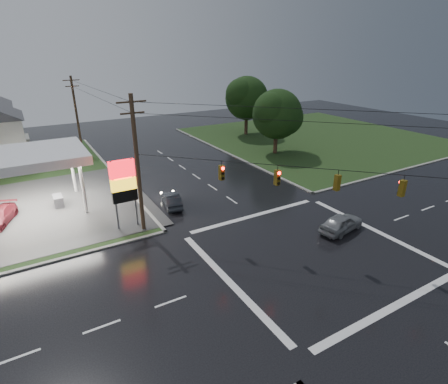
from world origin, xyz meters
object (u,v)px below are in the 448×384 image
utility_pole_nw (137,164)px  car_north (172,200)px  pylon_sign (123,183)px  utility_pole_n (76,113)px  tree_ne_far (247,98)px  tree_ne_near (278,114)px  car_crossing (341,223)px

utility_pole_nw → car_north: (3.81, 3.14, -5.07)m
pylon_sign → utility_pole_nw: utility_pole_nw is taller
utility_pole_n → tree_ne_far: utility_pole_n is taller
tree_ne_near → car_crossing: bearing=-114.9°
pylon_sign → tree_ne_far: tree_ne_far is taller
utility_pole_n → car_north: size_ratio=2.66×
utility_pole_nw → tree_ne_near: (23.64, 12.49, -0.16)m
tree_ne_far → car_crossing: tree_ne_far is taller
tree_ne_far → car_crossing: (-12.70, -32.93, -5.44)m
utility_pole_nw → utility_pole_n: (0.00, 28.50, -0.25)m
tree_ne_far → tree_ne_near: bearing=-104.1°
car_north → utility_pole_nw: bearing=50.5°
utility_pole_n → tree_ne_far: 26.96m
utility_pole_n → tree_ne_near: 28.55m
utility_pole_n → car_crossing: bearing=-69.3°
utility_pole_nw → car_crossing: 17.04m
pylon_sign → tree_ne_far: (27.65, 23.49, 2.17)m
utility_pole_nw → tree_ne_far: (26.65, 24.49, 0.46)m
tree_ne_far → utility_pole_nw: bearing=-137.4°
utility_pole_nw → car_crossing: size_ratio=2.54×
pylon_sign → tree_ne_far: bearing=40.4°
pylon_sign → car_north: 6.24m
tree_ne_near → car_crossing: tree_ne_near is taller
tree_ne_near → car_north: tree_ne_near is taller
tree_ne_far → car_north: tree_ne_far is taller
pylon_sign → tree_ne_near: size_ratio=0.67×
pylon_sign → tree_ne_near: tree_ne_near is taller
utility_pole_nw → tree_ne_far: size_ratio=1.12×
car_north → car_crossing: size_ratio=0.91×
utility_pole_nw → car_north: bearing=39.6°
pylon_sign → car_crossing: 17.98m
utility_pole_nw → utility_pole_n: size_ratio=1.05×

